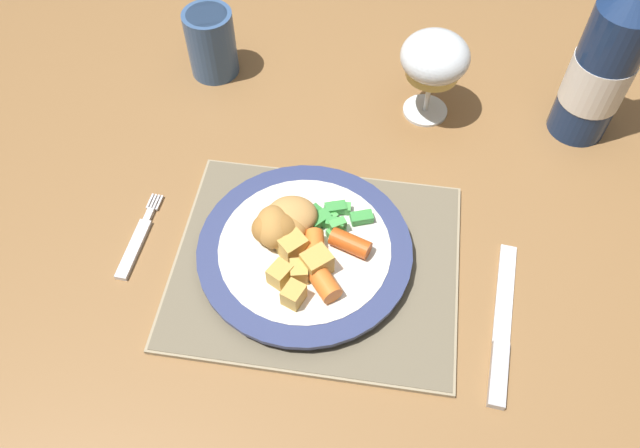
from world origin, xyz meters
The scene contains 13 objects.
ground_plane centered at (0.00, 0.00, 0.00)m, with size 6.00×6.00×0.00m, color #383333.
dining_table centered at (0.00, 0.00, 0.66)m, with size 1.39×1.07×0.74m.
placemat centered at (0.03, -0.16, 0.74)m, with size 0.32×0.26×0.01m.
dinner_plate centered at (0.02, -0.15, 0.76)m, with size 0.24×0.24×0.02m.
breaded_croquettes centered at (-0.01, -0.13, 0.78)m, with size 0.07×0.08×0.04m.
green_beans_pile centered at (0.04, -0.11, 0.77)m, with size 0.08×0.05×0.02m.
glazed_carrots centered at (0.05, -0.17, 0.78)m, with size 0.08×0.09×0.02m.
fork centered at (-0.18, -0.16, 0.74)m, with size 0.02×0.12×0.01m.
table_knife centered at (0.24, -0.21, 0.74)m, with size 0.04×0.20×0.01m.
wine_glass centered at (0.14, 0.11, 0.83)m, with size 0.09×0.09×0.12m.
bottle centered at (0.34, 0.11, 0.85)m, with size 0.08×0.08×0.28m.
roast_potatoes centered at (0.02, -0.18, 0.78)m, with size 0.07×0.09×0.03m.
drinking_cup centered at (-0.16, 0.15, 0.79)m, with size 0.07×0.07×0.10m.
Camera 1 is at (0.09, -0.52, 1.34)m, focal length 35.00 mm.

